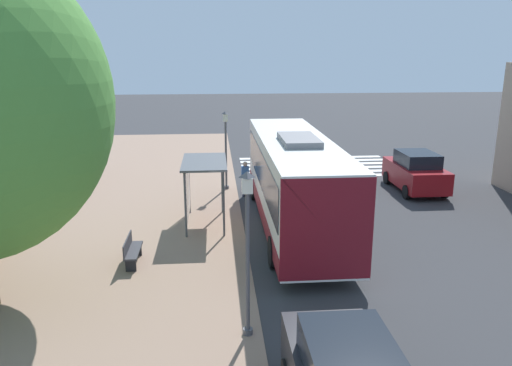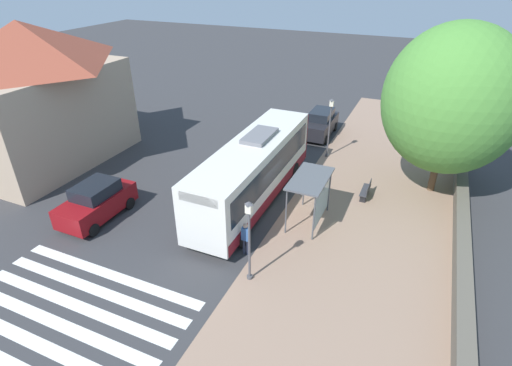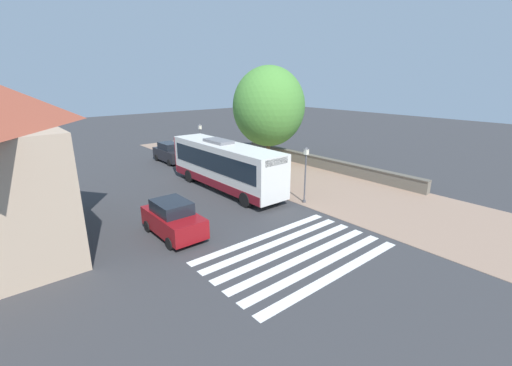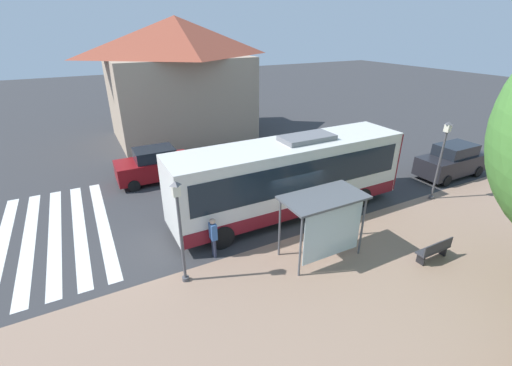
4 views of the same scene
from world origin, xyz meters
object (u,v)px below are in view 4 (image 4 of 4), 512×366
object	(u,v)px
bus	(290,176)
bench	(434,250)
street_lamp_far	(180,225)
street_lamp_near	(441,155)
parked_car_behind_bus	(452,161)
bus_shelter	(326,209)
parked_car_far_lane	(154,165)
pedestrian	(213,235)

from	to	relation	value
bus	bench	size ratio (longest dim) A/B	7.26
street_lamp_far	street_lamp_near	bearing A→B (deg)	-89.31
street_lamp_far	parked_car_behind_bus	xyz separation A→B (m)	(1.64, -16.50, -1.33)
bus_shelter	parked_car_far_lane	bearing A→B (deg)	21.34
bus	street_lamp_far	distance (m)	6.27
bus_shelter	street_lamp_near	bearing A→B (deg)	-81.05
bench	street_lamp_far	world-z (taller)	street_lamp_far
street_lamp_near	parked_car_far_lane	distance (m)	14.99
street_lamp_far	bus_shelter	bearing A→B (deg)	-102.35
street_lamp_far	bus	bearing A→B (deg)	-67.43
parked_car_far_lane	parked_car_behind_bus	bearing A→B (deg)	-115.69
bench	parked_car_far_lane	xyz separation A→B (m)	(12.31, 7.56, 0.46)
bench	street_lamp_far	bearing A→B (deg)	69.41
pedestrian	parked_car_far_lane	bearing A→B (deg)	2.43
bus_shelter	street_lamp_near	xyz separation A→B (m)	(1.26, -7.98, 0.31)
bus	parked_car_far_lane	distance (m)	8.24
bus	parked_car_behind_bus	bearing A→B (deg)	-94.06
street_lamp_far	parked_car_behind_bus	distance (m)	16.63
pedestrian	bench	size ratio (longest dim) A/B	1.09
street_lamp_near	street_lamp_far	distance (m)	13.01
street_lamp_far	parked_car_behind_bus	bearing A→B (deg)	-84.31
street_lamp_near	pedestrian	bearing A→B (deg)	86.65
street_lamp_near	bus	bearing A→B (deg)	72.73
bus	street_lamp_far	xyz separation A→B (m)	(-2.40, 5.78, 0.38)
pedestrian	parked_car_far_lane	distance (m)	8.25
pedestrian	parked_car_far_lane	world-z (taller)	parked_car_far_lane
bus	pedestrian	world-z (taller)	bus
street_lamp_near	parked_car_behind_bus	xyz separation A→B (m)	(1.49, -3.49, -1.46)
street_lamp_far	pedestrian	bearing A→B (deg)	-59.18
bus_shelter	pedestrian	world-z (taller)	bus_shelter
bus_shelter	pedestrian	xyz separation A→B (m)	(1.94, 3.63, -1.11)
bus_shelter	street_lamp_far	distance (m)	5.15
bench	street_lamp_far	size ratio (longest dim) A/B	0.40
street_lamp_near	parked_car_far_lane	xyz separation A→B (m)	(8.92, 11.95, -1.47)
parked_car_behind_bus	street_lamp_far	bearing A→B (deg)	95.69
bus	parked_car_far_lane	world-z (taller)	bus
pedestrian	bench	bearing A→B (deg)	-119.45
pedestrian	parked_car_behind_bus	world-z (taller)	parked_car_behind_bus
bench	bus_shelter	bearing A→B (deg)	59.22
street_lamp_near	street_lamp_far	xyz separation A→B (m)	(-0.16, 13.00, -0.13)
bus	pedestrian	xyz separation A→B (m)	(-1.57, 4.38, -0.92)
street_lamp_near	parked_car_far_lane	size ratio (longest dim) A/B	0.99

